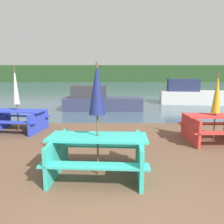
% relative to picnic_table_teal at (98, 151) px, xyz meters
% --- Properties ---
extents(water, '(60.00, 50.00, 0.00)m').
position_rel_picnic_table_teal_xyz_m(water, '(0.42, 29.49, -0.47)').
color(water, '#425B6B').
rests_on(water, ground_plane).
extents(far_treeline, '(80.00, 1.60, 4.00)m').
position_rel_picnic_table_teal_xyz_m(far_treeline, '(0.42, 49.49, 1.53)').
color(far_treeline, '#284723').
rests_on(far_treeline, water).
extents(picnic_table_teal, '(1.97, 1.50, 0.78)m').
position_rel_picnic_table_teal_xyz_m(picnic_table_teal, '(0.00, 0.00, 0.00)').
color(picnic_table_teal, '#33B7A8').
rests_on(picnic_table_teal, ground_plane).
extents(picnic_table_red, '(1.69, 1.40, 0.79)m').
position_rel_picnic_table_teal_xyz_m(picnic_table_red, '(3.26, 2.10, -0.00)').
color(picnic_table_red, red).
rests_on(picnic_table_red, ground_plane).
extents(picnic_table_blue, '(1.97, 1.63, 0.73)m').
position_rel_picnic_table_teal_xyz_m(picnic_table_blue, '(-2.94, 3.34, -0.02)').
color(picnic_table_blue, blue).
rests_on(picnic_table_blue, ground_plane).
extents(umbrella_gold, '(0.25, 0.25, 2.00)m').
position_rel_picnic_table_teal_xyz_m(umbrella_gold, '(3.26, 2.10, 0.94)').
color(umbrella_gold, brown).
rests_on(umbrella_gold, ground_plane).
extents(umbrella_navy, '(0.32, 0.32, 2.16)m').
position_rel_picnic_table_teal_xyz_m(umbrella_navy, '(0.00, -0.00, 1.20)').
color(umbrella_navy, brown).
rests_on(umbrella_navy, ground_plane).
extents(umbrella_white, '(0.20, 0.20, 2.21)m').
position_rel_picnic_table_teal_xyz_m(umbrella_white, '(-2.94, 3.34, 1.08)').
color(umbrella_white, brown).
rests_on(umbrella_white, ground_plane).
extents(boat, '(4.25, 1.49, 1.33)m').
position_rel_picnic_table_teal_xyz_m(boat, '(-0.34, 7.90, 0.02)').
color(boat, '#333856').
rests_on(boat, water).
extents(boat_second, '(4.65, 2.44, 1.63)m').
position_rel_picnic_table_teal_xyz_m(boat_second, '(5.66, 10.40, 0.13)').
color(boat_second, silver).
rests_on(boat_second, water).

